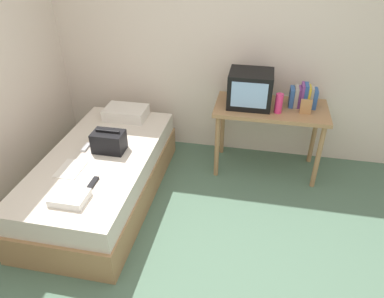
{
  "coord_description": "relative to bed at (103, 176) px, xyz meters",
  "views": [
    {
      "loc": [
        0.4,
        -1.9,
        2.4
      ],
      "look_at": [
        -0.17,
        0.97,
        0.55
      ],
      "focal_mm": 33.71,
      "sensor_mm": 36.0,
      "label": 1
    }
  ],
  "objects": [
    {
      "name": "wall_back",
      "position": [
        1.04,
        1.25,
        1.05
      ],
      "size": [
        5.2,
        0.1,
        2.6
      ],
      "primitive_type": "cube",
      "color": "beige",
      "rests_on": "ground"
    },
    {
      "name": "book_row",
      "position": [
        1.89,
        0.9,
        0.63
      ],
      "size": [
        0.27,
        0.17,
        0.25
      ],
      "color": "#2D5699",
      "rests_on": "desk"
    },
    {
      "name": "handbag",
      "position": [
        0.08,
        0.09,
        0.36
      ],
      "size": [
        0.3,
        0.2,
        0.23
      ],
      "color": "black",
      "rests_on": "bed"
    },
    {
      "name": "pillow",
      "position": [
        -0.0,
        0.78,
        0.32
      ],
      "size": [
        0.46,
        0.32,
        0.12
      ],
      "primitive_type": "cube",
      "color": "silver",
      "rests_on": "bed"
    },
    {
      "name": "ground_plane",
      "position": [
        1.04,
        -0.75,
        -0.25
      ],
      "size": [
        8.0,
        8.0,
        0.0
      ],
      "primitive_type": "plane",
      "color": "#4C6B56"
    },
    {
      "name": "folded_towel",
      "position": [
        0.05,
        -0.68,
        0.29
      ],
      "size": [
        0.28,
        0.22,
        0.06
      ],
      "primitive_type": "cube",
      "color": "white",
      "rests_on": "bed"
    },
    {
      "name": "tv",
      "position": [
        1.35,
        0.83,
        0.7
      ],
      "size": [
        0.44,
        0.39,
        0.36
      ],
      "color": "black",
      "rests_on": "desk"
    },
    {
      "name": "magazine",
      "position": [
        -0.15,
        -0.28,
        0.26
      ],
      "size": [
        0.21,
        0.29,
        0.01
      ],
      "primitive_type": "cube",
      "color": "white",
      "rests_on": "bed"
    },
    {
      "name": "desk",
      "position": [
        1.58,
        0.83,
        0.42
      ],
      "size": [
        1.16,
        0.6,
        0.77
      ],
      "color": "#9E754C",
      "rests_on": "ground"
    },
    {
      "name": "remote_silver",
      "position": [
        -0.17,
        0.08,
        0.27
      ],
      "size": [
        0.04,
        0.14,
        0.02
      ],
      "primitive_type": "cube",
      "color": "#B7B7BC",
      "rests_on": "bed"
    },
    {
      "name": "water_bottle",
      "position": [
        1.65,
        0.71,
        0.62
      ],
      "size": [
        0.08,
        0.08,
        0.2
      ],
      "primitive_type": "cylinder",
      "color": "#E53372",
      "rests_on": "desk"
    },
    {
      "name": "picture_frame",
      "position": [
        1.91,
        0.74,
        0.6
      ],
      "size": [
        0.11,
        0.02,
        0.15
      ],
      "primitive_type": "cube",
      "color": "#B27F4C",
      "rests_on": "desk"
    },
    {
      "name": "remote_dark",
      "position": [
        0.14,
        -0.44,
        0.27
      ],
      "size": [
        0.04,
        0.16,
        0.02
      ],
      "primitive_type": "cube",
      "color": "black",
      "rests_on": "bed"
    },
    {
      "name": "bed",
      "position": [
        0.0,
        0.0,
        0.0
      ],
      "size": [
        1.0,
        2.0,
        0.51
      ],
      "color": "#9E754C",
      "rests_on": "ground"
    }
  ]
}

